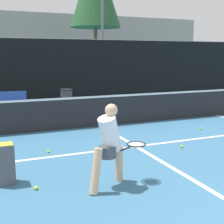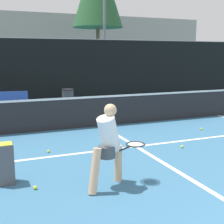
# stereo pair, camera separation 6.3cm
# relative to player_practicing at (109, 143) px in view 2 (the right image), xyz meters

# --- Properties ---
(court_service_line) EXTENTS (8.25, 0.10, 0.01)m
(court_service_line) POSITION_rel_player_practicing_xyz_m (1.45, 1.89, -0.75)
(court_service_line) COLOR white
(court_service_line) RESTS_ON ground
(court_center_mark) EXTENTS (0.10, 6.07, 0.01)m
(court_center_mark) POSITION_rel_player_practicing_xyz_m (1.45, 1.25, -0.75)
(court_center_mark) COLOR white
(court_center_mark) RESTS_ON ground
(net) EXTENTS (11.09, 0.09, 1.07)m
(net) POSITION_rel_player_practicing_xyz_m (1.45, 4.28, -0.24)
(net) COLOR slate
(net) RESTS_ON ground
(fence_back) EXTENTS (24.00, 0.06, 2.85)m
(fence_back) POSITION_rel_player_practicing_xyz_m (1.45, 8.35, 0.66)
(fence_back) COLOR black
(fence_back) RESTS_ON ground
(player_practicing) EXTENTS (1.20, 0.57, 1.40)m
(player_practicing) POSITION_rel_player_practicing_xyz_m (0.00, 0.00, 0.00)
(player_practicing) COLOR #DBAD84
(player_practicing) RESTS_ON ground
(tennis_ball_scattered_1) EXTENTS (0.07, 0.07, 0.07)m
(tennis_ball_scattered_1) POSITION_rel_player_practicing_xyz_m (3.98, 2.67, -0.72)
(tennis_ball_scattered_1) COLOR #D1E033
(tennis_ball_scattered_1) RESTS_ON ground
(tennis_ball_scattered_3) EXTENTS (0.07, 0.07, 0.07)m
(tennis_ball_scattered_3) POSITION_rel_player_practicing_xyz_m (2.41, 1.37, -0.72)
(tennis_ball_scattered_3) COLOR #D1E033
(tennis_ball_scattered_3) RESTS_ON ground
(tennis_ball_scattered_5) EXTENTS (0.07, 0.07, 0.07)m
(tennis_ball_scattered_5) POSITION_rel_player_practicing_xyz_m (-0.61, 2.20, -0.72)
(tennis_ball_scattered_5) COLOR #D1E033
(tennis_ball_scattered_5) RESTS_ON ground
(tennis_ball_scattered_6) EXTENTS (0.07, 0.07, 0.07)m
(tennis_ball_scattered_6) POSITION_rel_player_practicing_xyz_m (-1.18, 0.32, -0.72)
(tennis_ball_scattered_6) COLOR #D1E033
(tennis_ball_scattered_6) RESTS_ON ground
(tennis_ball_scattered_8) EXTENTS (0.07, 0.07, 0.07)m
(tennis_ball_scattered_8) POSITION_rel_player_practicing_xyz_m (0.78, 1.55, -0.72)
(tennis_ball_scattered_8) COLOR #D1E033
(tennis_ball_scattered_8) RESTS_ON ground
(ball_hopper) EXTENTS (0.28, 0.28, 0.71)m
(ball_hopper) POSITION_rel_player_practicing_xyz_m (-1.60, 0.76, -0.38)
(ball_hopper) COLOR #4C4C51
(ball_hopper) RESTS_ON ground
(courtside_bench) EXTENTS (1.45, 0.54, 0.86)m
(courtside_bench) POSITION_rel_player_practicing_xyz_m (-1.11, 7.21, -0.29)
(courtside_bench) COLOR #2D519E
(courtside_bench) RESTS_ON ground
(trash_bin) EXTENTS (0.47, 0.47, 0.87)m
(trash_bin) POSITION_rel_player_practicing_xyz_m (1.13, 7.27, -0.32)
(trash_bin) COLOR #3F3F42
(trash_bin) RESTS_ON ground
(parked_car) EXTENTS (1.88, 4.55, 1.50)m
(parked_car) POSITION_rel_player_practicing_xyz_m (0.68, 12.22, -0.12)
(parked_car) COLOR silver
(parked_car) RESTS_ON ground
(building_far) EXTENTS (36.00, 2.40, 5.84)m
(building_far) POSITION_rel_player_practicing_xyz_m (1.45, 25.07, 2.17)
(building_far) COLOR gray
(building_far) RESTS_ON ground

